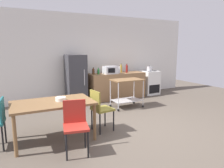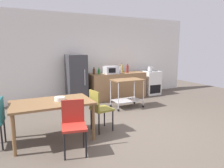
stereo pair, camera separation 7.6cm
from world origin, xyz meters
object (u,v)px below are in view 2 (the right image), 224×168
Objects in this scene: dining_table at (52,106)px; fruit_bowl at (60,99)px; refrigerator at (76,79)px; bottle_soy_sauce at (127,69)px; bottle_soda at (94,71)px; bottle_vinegar at (120,70)px; microwave at (111,70)px; chair_red at (74,123)px; kitchen_cart at (127,89)px; bottle_wine at (122,69)px; chair_olive at (99,107)px; stove_oven at (151,83)px; bottle_sparkling_water at (99,72)px; kettle at (150,69)px.

dining_table is 0.19m from fruit_bowl.
bottle_soy_sauce is at bearing -5.48° from refrigerator.
bottle_soda is 0.86× the size of bottle_vinegar.
dining_table is 3.63m from bottle_vinegar.
bottle_vinegar reaches higher than microwave.
chair_red reaches higher than kitchen_cart.
bottle_wine is at bearing -0.62° from refrigerator.
refrigerator is 2.70m from fruit_bowl.
chair_red is 0.98m from chair_olive.
stove_oven reaches higher than kitchen_cart.
chair_red is 2.83× the size of bottle_soy_sauce.
bottle_sparkling_water reaches higher than chair_red.
stove_oven is at bearing 31.19° from fruit_bowl.
bottle_soda is at bearing 168.29° from microwave.
kettle reaches higher than chair_red.
refrigerator is at bearing 63.94° from dining_table.
bottle_soy_sauce reaches higher than fruit_bowl.
bottle_wine is (0.91, 0.08, 0.05)m from bottle_sparkling_water.
kettle is at bearing -60.17° from chair_olive.
dining_table is 2.69m from kitchen_cart.
bottle_sparkling_water is at bearing -174.87° from bottle_wine.
kitchen_cart is at bearing -146.25° from stove_oven.
fruit_bowl is (-2.59, -2.35, -0.22)m from bottle_vinegar.
fruit_bowl is at bearing -0.11° from dining_table.
chair_red is 4.49× the size of fruit_bowl.
kettle is at bearing -8.22° from bottle_wine.
microwave is (1.40, 2.32, 0.51)m from chair_olive.
bottle_sparkling_water is 0.82× the size of bottle_vinegar.
dining_table is at bearing -126.73° from bottle_soda.
bottle_wine is at bearing 132.92° from bottle_soy_sauce.
bottle_soy_sauce is (0.66, 0.02, 0.01)m from microwave.
chair_olive is 2.54m from refrigerator.
bottle_sparkling_water is at bearing 177.91° from bottle_vinegar.
fruit_bowl is 0.83× the size of kettle.
kettle reaches higher than dining_table.
kitchen_cart is 1.98× the size of microwave.
kettle is at bearing -2.67° from bottle_soda.
bottle_soy_sauce is (2.79, 2.99, 0.52)m from chair_red.
bottle_vinegar is at bearing 42.21° from fruit_bowl.
refrigerator is 1.68m from bottle_wine.
bottle_soda is at bearing -26.60° from chair_olive.
bottle_soda is 2.20m from kettle.
chair_red is 3.71× the size of kettle.
refrigerator is at bearing 179.38° from bottle_wine.
fruit_bowl is at bearing -148.81° from stove_oven.
bottle_soy_sauce is (1.06, -0.07, 0.05)m from bottle_sparkling_water.
fruit_bowl is (-2.23, -1.24, 0.21)m from kitchen_cart.
stove_oven is 1.01× the size of kitchen_cart.
refrigerator is at bearing 66.85° from fruit_bowl.
microwave is 1.73× the size of bottle_vinegar.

